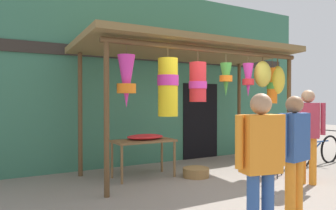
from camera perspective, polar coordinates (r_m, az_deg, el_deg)
ground_plane at (r=6.09m, az=9.86°, el=-13.98°), size 30.00×30.00×0.00m
shop_facade at (r=8.10m, az=-1.98°, el=4.88°), size 9.46×0.29×4.25m
market_stall_canopy at (r=6.76m, az=5.04°, el=7.74°), size 4.80×2.15×2.77m
display_table at (r=6.51m, az=-4.39°, el=-6.99°), size 1.24×0.63×0.76m
flower_heap_on_table at (r=6.58m, az=-3.94°, el=-5.65°), size 0.78×0.54×0.10m
folding_chair at (r=6.96m, az=18.42°, el=-7.91°), size 0.54×0.54×0.84m
wicker_basket_by_table at (r=6.66m, az=5.00°, el=-11.85°), size 0.54×0.54×0.18m
parked_bicycle at (r=8.57m, az=24.94°, el=-7.32°), size 1.75×0.44×0.92m
vendor_in_orange at (r=3.51m, az=16.17°, el=-9.01°), size 0.58×0.29×1.64m
customer_foreground at (r=4.40m, az=21.55°, el=-7.16°), size 0.59×0.29×1.62m
passerby_at_right at (r=6.49m, az=23.62°, el=-3.80°), size 0.39×0.52×1.75m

